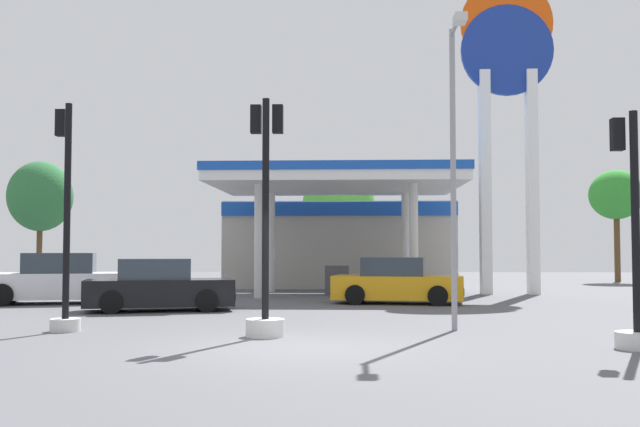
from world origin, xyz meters
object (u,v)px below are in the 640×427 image
Objects in this scene: car_0 at (55,281)px; car_1 at (397,283)px; station_pole_sign at (507,95)px; traffic_signal_2 at (65,248)px; traffic_signal_1 at (635,282)px; traffic_signal_0 at (266,258)px; car_2 at (159,287)px; tree_1 at (339,208)px; corner_streetlamp at (454,145)px; tree_2 at (616,196)px; tree_0 at (40,197)px.

car_1 is at bearing 2.13° from car_0.
station_pole_sign is at bearing 48.28° from car_1.
traffic_signal_1 is at bearing -11.93° from traffic_signal_2.
car_2 is at bearing 121.69° from traffic_signal_0.
station_pole_sign is 2.83× the size of car_2.
station_pole_sign is 9.92m from car_1.
tree_1 is (0.94, 26.18, 2.46)m from traffic_signal_0.
traffic_signal_1 is 4.64m from corner_streetlamp.
traffic_signal_0 is 26.32m from tree_1.
corner_streetlamp is at bearing -115.88° from tree_2.
station_pole_sign is at bearing -125.29° from tree_2.
traffic_signal_1 is 28.45m from tree_1.
car_1 is 7.50m from car_2.
station_pole_sign is 2.89× the size of car_1.
car_1 is 24.78m from tree_0.
tree_0 is 16.34m from tree_1.
car_2 is 0.68× the size of corner_streetlamp.
traffic_signal_1 is 0.86× the size of traffic_signal_2.
traffic_signal_1 is at bearing -13.38° from traffic_signal_0.
tree_2 is (9.28, 27.29, 3.47)m from traffic_signal_1.
station_pole_sign is 19.11m from traffic_signal_2.
corner_streetlamp reaches higher than tree_2.
station_pole_sign reaches higher than corner_streetlamp.
tree_2 is at bearing 45.28° from car_2.
traffic_signal_2 is 0.74× the size of corner_streetlamp.
car_2 is 5.40m from traffic_signal_2.
car_2 is at bearing 143.63° from traffic_signal_1.
traffic_signal_2 is at bearing 168.07° from traffic_signal_1.
corner_streetlamp is (2.91, -25.16, -0.09)m from tree_1.
car_1 is 8.74m from corner_streetlamp.
car_2 is at bearing 146.65° from corner_streetlamp.
station_pole_sign is at bearing -25.15° from tree_0.
car_0 is 1.10× the size of car_2.
corner_streetlamp is at bearing 14.84° from traffic_signal_0.
traffic_signal_2 is at bearing -177.99° from corner_streetlamp.
traffic_signal_2 is (-12.05, -13.56, -6.01)m from station_pole_sign.
car_1 is 1.04× the size of traffic_signal_1.
station_pole_sign is at bearing 73.66° from corner_streetlamp.
station_pole_sign is 17.91m from car_0.
traffic_signal_1 is at bearing -108.79° from tree_2.
car_1 is at bearing 107.85° from traffic_signal_1.
traffic_signal_2 is at bearing -101.65° from tree_1.
tree_1 is at bearing 96.60° from corner_streetlamp.
car_0 is 1.02× the size of traffic_signal_0.
station_pole_sign is 25.71m from tree_0.
car_2 is at bearing -58.68° from tree_0.
tree_2 is at bearing 35.82° from car_0.
traffic_signal_0 is 0.98× the size of traffic_signal_2.
car_0 is 11.68m from traffic_signal_0.
car_0 is 0.80× the size of tree_2.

